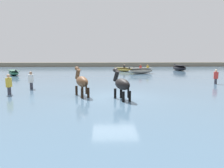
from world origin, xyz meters
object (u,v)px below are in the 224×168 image
Objects in this scene: boat_mid_outer at (125,70)px; boat_far_offshore at (14,73)px; horse_lead_black at (122,85)px; boat_far_inshore at (141,71)px; person_onlooker_left at (31,83)px; boat_near_starboard at (179,68)px; horse_trailing_bay at (82,82)px; person_onlooker_right at (216,79)px; person_wading_close at (9,87)px.

boat_far_offshore is (-13.83, -5.39, 0.00)m from boat_mid_outer.
boat_far_offshore is (-11.57, 14.62, -0.46)m from horse_lead_black.
horse_lead_black is at bearing -103.73° from boat_far_inshore.
person_onlooker_left is (-9.79, -12.33, 0.05)m from boat_far_inshore.
boat_far_offshore is at bearing -161.90° from boat_near_starboard.
person_onlooker_left is at bearing 143.02° from horse_trailing_bay.
horse_lead_black is 16.63m from boat_far_inshore.
person_wading_close is (-14.50, -3.95, 0.00)m from person_onlooker_right.
horse_lead_black is 0.55× the size of boat_far_inshore.
boat_far_inshore is (-7.28, -5.92, -0.04)m from boat_near_starboard.
person_onlooker_right is at bearing -67.84° from boat_mid_outer.
horse_lead_black is at bearing -96.42° from boat_mid_outer.
horse_lead_black reaches higher than boat_far_inshore.
person_onlooker_right is (10.22, 4.65, -0.36)m from horse_trailing_bay.
boat_mid_outer is 1.93× the size of person_wading_close.
boat_far_inshore is (15.52, 1.53, 0.08)m from boat_far_offshore.
person_onlooker_right and person_onlooker_left have the same top height.
person_onlooker_right reaches higher than boat_mid_outer.
person_onlooker_left is at bearing -116.57° from boat_mid_outer.
horse_trailing_bay is 24.93m from boat_near_starboard.
horse_trailing_bay is 0.53× the size of boat_near_starboard.
boat_mid_outer is 4.21m from boat_far_inshore.
boat_near_starboard is 1.06× the size of boat_far_inshore.
boat_far_inshore reaches higher than person_wading_close.
horse_trailing_bay is at bearing -111.89° from boat_far_inshore.
boat_far_inshore is at bearing -140.87° from boat_near_starboard.
horse_trailing_bay is 0.66× the size of boat_mid_outer.
boat_mid_outer is at bearing 112.16° from person_onlooker_right.
boat_near_starboard is 23.98m from boat_far_offshore.
person_wading_close reaches higher than boat_mid_outer.
horse_trailing_bay is at bearing -155.53° from person_onlooker_right.
boat_far_inshore reaches higher than person_onlooker_left.
boat_mid_outer reaches higher than boat_near_starboard.
person_onlooker_left reaches higher than boat_near_starboard.
boat_far_inshore is at bearing 5.63° from boat_far_offshore.
horse_lead_black is at bearing -15.10° from person_wading_close.
boat_far_offshore is at bearing 111.84° from person_wading_close.
horse_lead_black is 6.99m from person_onlooker_left.
boat_far_offshore is 0.88× the size of boat_far_inshore.
boat_far_inshore is 2.26× the size of person_wading_close.
horse_trailing_bay is at bearing -36.98° from person_onlooker_left.
horse_trailing_bay is 1.27× the size of person_wading_close.
horse_trailing_bay is 0.64× the size of boat_far_offshore.
person_wading_close is at bearing -68.16° from boat_far_offshore.
boat_mid_outer is (2.25, 20.01, -0.46)m from horse_lead_black.
horse_trailing_bay reaches higher than person_onlooker_left.
person_wading_close is 1.00× the size of person_onlooker_left.
boat_mid_outer is 0.97× the size of boat_far_offshore.
person_onlooker_left is at bearing -128.45° from boat_far_inshore.
boat_far_inshore is 17.75m from person_wading_close.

